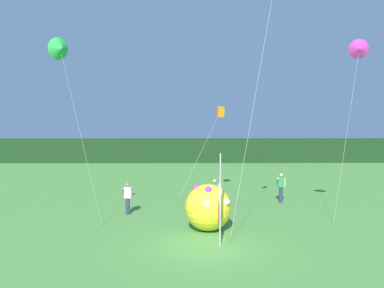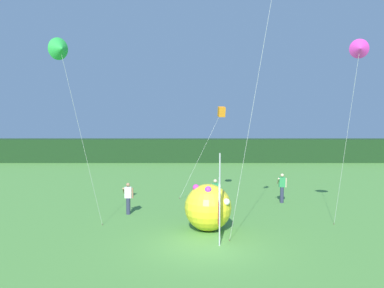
{
  "view_description": "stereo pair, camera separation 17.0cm",
  "coord_description": "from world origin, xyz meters",
  "px_view_note": "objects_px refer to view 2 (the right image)",
  "views": [
    {
      "loc": [
        -0.77,
        -16.19,
        5.32
      ],
      "look_at": [
        -0.6,
        2.66,
        3.91
      ],
      "focal_mm": 38.9,
      "sensor_mm": 36.0,
      "label": 1
    },
    {
      "loc": [
        -0.6,
        -16.19,
        5.32
      ],
      "look_at": [
        -0.6,
        2.66,
        3.91
      ],
      "focal_mm": 38.9,
      "sensor_mm": 36.0,
      "label": 2
    }
  ],
  "objects_px": {
    "person_mid_field": "(215,193)",
    "kite_orange_box_1": "(221,112)",
    "banner_flag": "(219,200)",
    "kite_magenta_delta_2": "(360,49)",
    "kite_green_delta_0": "(60,49)",
    "person_near_banner": "(282,187)",
    "inflatable_balloon": "(208,207)",
    "person_far_left": "(128,197)"
  },
  "relations": [
    {
      "from": "person_near_banner",
      "to": "inflatable_balloon",
      "type": "distance_m",
      "value": 7.47
    },
    {
      "from": "banner_flag",
      "to": "kite_green_delta_0",
      "type": "distance_m",
      "value": 8.95
    },
    {
      "from": "person_near_banner",
      "to": "kite_green_delta_0",
      "type": "distance_m",
      "value": 14.67
    },
    {
      "from": "banner_flag",
      "to": "inflatable_balloon",
      "type": "height_order",
      "value": "banner_flag"
    },
    {
      "from": "kite_green_delta_0",
      "to": "banner_flag",
      "type": "bearing_deg",
      "value": -5.2
    },
    {
      "from": "person_mid_field",
      "to": "kite_magenta_delta_2",
      "type": "distance_m",
      "value": 10.43
    },
    {
      "from": "person_near_banner",
      "to": "banner_flag",
      "type": "bearing_deg",
      "value": -118.66
    },
    {
      "from": "kite_orange_box_1",
      "to": "kite_magenta_delta_2",
      "type": "distance_m",
      "value": 9.93
    },
    {
      "from": "kite_green_delta_0",
      "to": "person_mid_field",
      "type": "bearing_deg",
      "value": 40.16
    },
    {
      "from": "kite_magenta_delta_2",
      "to": "inflatable_balloon",
      "type": "bearing_deg",
      "value": 177.92
    },
    {
      "from": "banner_flag",
      "to": "person_far_left",
      "type": "relative_size",
      "value": 2.24
    },
    {
      "from": "banner_flag",
      "to": "person_mid_field",
      "type": "distance_m",
      "value": 6.3
    },
    {
      "from": "banner_flag",
      "to": "person_near_banner",
      "type": "xyz_separation_m",
      "value": [
        4.24,
        7.76,
        -0.86
      ]
    },
    {
      "from": "person_near_banner",
      "to": "kite_orange_box_1",
      "type": "relative_size",
      "value": 0.3
    },
    {
      "from": "inflatable_balloon",
      "to": "kite_green_delta_0",
      "type": "distance_m",
      "value": 9.27
    },
    {
      "from": "banner_flag",
      "to": "kite_magenta_delta_2",
      "type": "height_order",
      "value": "kite_magenta_delta_2"
    },
    {
      "from": "person_near_banner",
      "to": "person_far_left",
      "type": "distance_m",
      "value": 9.14
    },
    {
      "from": "inflatable_balloon",
      "to": "kite_green_delta_0",
      "type": "relative_size",
      "value": 0.25
    },
    {
      "from": "kite_green_delta_0",
      "to": "kite_magenta_delta_2",
      "type": "distance_m",
      "value": 12.71
    },
    {
      "from": "person_near_banner",
      "to": "kite_magenta_delta_2",
      "type": "xyz_separation_m",
      "value": [
        1.94,
        -6.11,
        7.15
      ]
    },
    {
      "from": "person_mid_field",
      "to": "kite_orange_box_1",
      "type": "xyz_separation_m",
      "value": [
        0.55,
        3.26,
        4.49
      ]
    },
    {
      "from": "inflatable_balloon",
      "to": "kite_orange_box_1",
      "type": "xyz_separation_m",
      "value": [
        1.11,
        7.61,
        4.3
      ]
    },
    {
      "from": "person_far_left",
      "to": "kite_orange_box_1",
      "type": "xyz_separation_m",
      "value": [
        5.19,
        4.57,
        4.48
      ]
    },
    {
      "from": "person_near_banner",
      "to": "kite_orange_box_1",
      "type": "distance_m",
      "value": 5.91
    },
    {
      "from": "person_far_left",
      "to": "kite_magenta_delta_2",
      "type": "distance_m",
      "value": 13.25
    },
    {
      "from": "banner_flag",
      "to": "kite_green_delta_0",
      "type": "relative_size",
      "value": 0.44
    },
    {
      "from": "banner_flag",
      "to": "person_far_left",
      "type": "xyz_separation_m",
      "value": [
        -4.46,
        4.92,
        -0.9
      ]
    },
    {
      "from": "inflatable_balloon",
      "to": "kite_green_delta_0",
      "type": "height_order",
      "value": "kite_green_delta_0"
    },
    {
      "from": "person_near_banner",
      "to": "kite_magenta_delta_2",
      "type": "relative_size",
      "value": 0.2
    },
    {
      "from": "person_mid_field",
      "to": "kite_orange_box_1",
      "type": "distance_m",
      "value": 5.58
    },
    {
      "from": "person_far_left",
      "to": "inflatable_balloon",
      "type": "height_order",
      "value": "inflatable_balloon"
    },
    {
      "from": "person_far_left",
      "to": "kite_green_delta_0",
      "type": "bearing_deg",
      "value": -115.14
    },
    {
      "from": "kite_green_delta_0",
      "to": "kite_magenta_delta_2",
      "type": "relative_size",
      "value": 0.98
    },
    {
      "from": "kite_green_delta_0",
      "to": "kite_orange_box_1",
      "type": "height_order",
      "value": "kite_green_delta_0"
    },
    {
      "from": "person_mid_field",
      "to": "person_far_left",
      "type": "bearing_deg",
      "value": -164.35
    },
    {
      "from": "banner_flag",
      "to": "person_mid_field",
      "type": "relative_size",
      "value": 2.27
    },
    {
      "from": "banner_flag",
      "to": "person_far_left",
      "type": "distance_m",
      "value": 6.7
    },
    {
      "from": "kite_magenta_delta_2",
      "to": "person_far_left",
      "type": "bearing_deg",
      "value": 162.85
    },
    {
      "from": "banner_flag",
      "to": "inflatable_balloon",
      "type": "bearing_deg",
      "value": 101.31
    },
    {
      "from": "person_mid_field",
      "to": "kite_green_delta_0",
      "type": "relative_size",
      "value": 0.2
    },
    {
      "from": "inflatable_balloon",
      "to": "kite_magenta_delta_2",
      "type": "relative_size",
      "value": 0.25
    },
    {
      "from": "person_mid_field",
      "to": "person_near_banner",
      "type": "bearing_deg",
      "value": 20.71
    }
  ]
}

